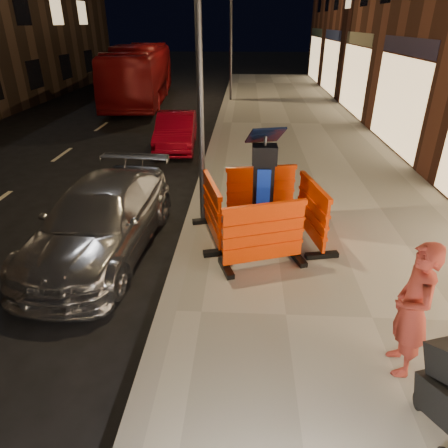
# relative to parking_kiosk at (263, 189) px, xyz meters

# --- Properties ---
(ground_plane) EXTENTS (120.00, 120.00, 0.00)m
(ground_plane) POSITION_rel_parking_kiosk_xyz_m (-1.45, -2.28, -1.20)
(ground_plane) COLOR black
(ground_plane) RESTS_ON ground
(sidewalk) EXTENTS (6.00, 60.00, 0.15)m
(sidewalk) POSITION_rel_parking_kiosk_xyz_m (1.55, -2.28, -1.12)
(sidewalk) COLOR gray
(sidewalk) RESTS_ON ground
(kerb) EXTENTS (0.30, 60.00, 0.15)m
(kerb) POSITION_rel_parking_kiosk_xyz_m (-1.45, -2.28, -1.12)
(kerb) COLOR slate
(kerb) RESTS_ON ground
(parking_kiosk) EXTENTS (0.80, 0.80, 2.09)m
(parking_kiosk) POSITION_rel_parking_kiosk_xyz_m (0.00, 0.00, 0.00)
(parking_kiosk) COLOR black
(parking_kiosk) RESTS_ON sidewalk
(barrier_front) EXTENTS (1.62, 1.06, 1.17)m
(barrier_front) POSITION_rel_parking_kiosk_xyz_m (0.00, -0.95, -0.46)
(barrier_front) COLOR #F53904
(barrier_front) RESTS_ON sidewalk
(barrier_back) EXTENTS (1.59, 0.88, 1.17)m
(barrier_back) POSITION_rel_parking_kiosk_xyz_m (0.00, 0.95, -0.46)
(barrier_back) COLOR #F53904
(barrier_back) RESTS_ON sidewalk
(barrier_kerbside) EXTENTS (1.00, 1.61, 1.17)m
(barrier_kerbside) POSITION_rel_parking_kiosk_xyz_m (-0.95, 0.00, -0.46)
(barrier_kerbside) COLOR #F53904
(barrier_kerbside) RESTS_ON sidewalk
(barrier_bldgside) EXTENTS (0.91, 1.59, 1.17)m
(barrier_bldgside) POSITION_rel_parking_kiosk_xyz_m (0.95, 0.00, -0.46)
(barrier_bldgside) COLOR #F53904
(barrier_bldgside) RESTS_ON sidewalk
(car_silver) EXTENTS (2.16, 4.65, 1.31)m
(car_silver) POSITION_rel_parking_kiosk_xyz_m (-3.01, -0.35, -1.20)
(car_silver) COLOR #A3A3A8
(car_silver) RESTS_ON ground
(car_red) EXTENTS (1.53, 3.70, 1.19)m
(car_red) POSITION_rel_parking_kiosk_xyz_m (-2.74, 6.71, -1.20)
(car_red) COLOR maroon
(car_red) RESTS_ON ground
(bus_doubledecker) EXTENTS (3.43, 10.63, 2.91)m
(bus_doubledecker) POSITION_rel_parking_kiosk_xyz_m (-6.08, 15.65, -1.20)
(bus_doubledecker) COLOR maroon
(bus_doubledecker) RESTS_ON ground
(man) EXTENTS (0.44, 0.65, 1.74)m
(man) POSITION_rel_parking_kiosk_xyz_m (1.61, -3.18, -0.18)
(man) COLOR maroon
(man) RESTS_ON sidewalk
(street_lamp_mid) EXTENTS (0.12, 0.12, 6.00)m
(street_lamp_mid) POSITION_rel_parking_kiosk_xyz_m (-1.20, 0.72, 1.95)
(street_lamp_mid) COLOR #3F3F44
(street_lamp_mid) RESTS_ON sidewalk
(street_lamp_far) EXTENTS (0.12, 0.12, 6.00)m
(street_lamp_far) POSITION_rel_parking_kiosk_xyz_m (-1.20, 15.72, 1.95)
(street_lamp_far) COLOR #3F3F44
(street_lamp_far) RESTS_ON sidewalk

